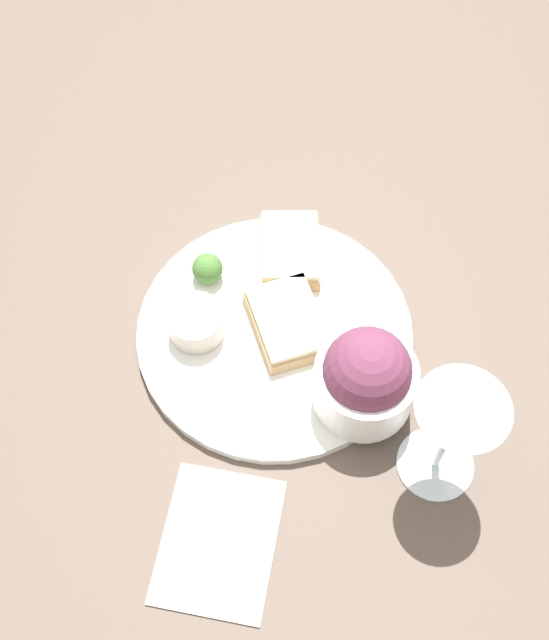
% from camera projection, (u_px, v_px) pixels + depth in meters
% --- Properties ---
extents(ground_plane, '(4.00, 4.00, 0.00)m').
position_uv_depth(ground_plane, '(274.00, 335.00, 0.90)').
color(ground_plane, brown).
extents(dinner_plate, '(0.31, 0.31, 0.01)m').
position_uv_depth(dinner_plate, '(274.00, 332.00, 0.89)').
color(dinner_plate, white).
rests_on(dinner_plate, ground_plane).
extents(salad_bowl, '(0.11, 0.11, 0.11)m').
position_uv_depth(salad_bowl, '(366.00, 378.00, 0.81)').
color(salad_bowl, white).
rests_on(salad_bowl, dinner_plate).
extents(sauce_ramekin, '(0.06, 0.06, 0.03)m').
position_uv_depth(sauce_ramekin, '(196.00, 322.00, 0.87)').
color(sauce_ramekin, beige).
rests_on(sauce_ramekin, dinner_plate).
extents(cheese_toast_near, '(0.11, 0.09, 0.03)m').
position_uv_depth(cheese_toast_near, '(288.00, 322.00, 0.88)').
color(cheese_toast_near, tan).
rests_on(cheese_toast_near, dinner_plate).
extents(cheese_toast_far, '(0.11, 0.08, 0.03)m').
position_uv_depth(cheese_toast_far, '(290.00, 250.00, 0.93)').
color(cheese_toast_far, tan).
rests_on(cheese_toast_far, dinner_plate).
extents(wine_glass, '(0.09, 0.09, 0.14)m').
position_uv_depth(wine_glass, '(454.00, 428.00, 0.74)').
color(wine_glass, silver).
rests_on(wine_glass, ground_plane).
extents(garnish, '(0.04, 0.04, 0.04)m').
position_uv_depth(garnish, '(207.00, 268.00, 0.91)').
color(garnish, '#477533').
rests_on(garnish, dinner_plate).
extents(napkin, '(0.17, 0.15, 0.01)m').
position_uv_depth(napkin, '(219.00, 541.00, 0.78)').
color(napkin, white).
rests_on(napkin, ground_plane).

